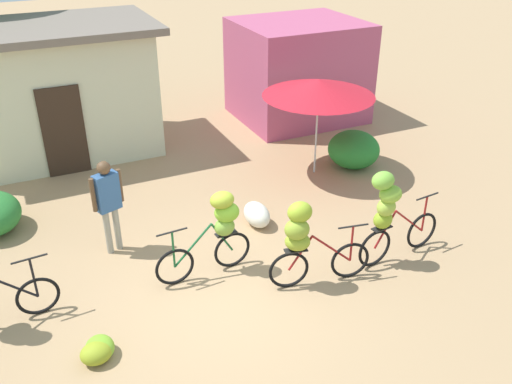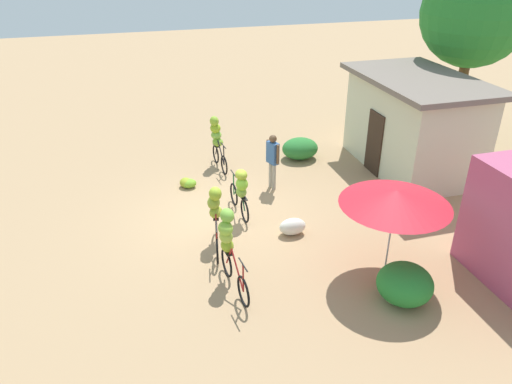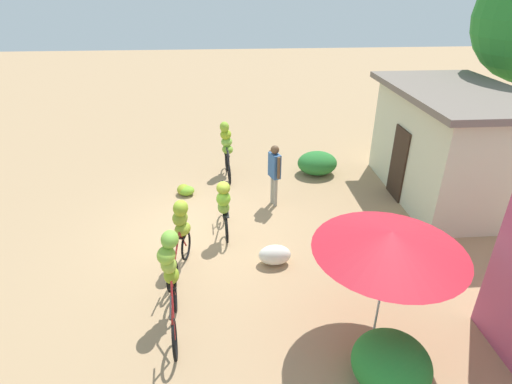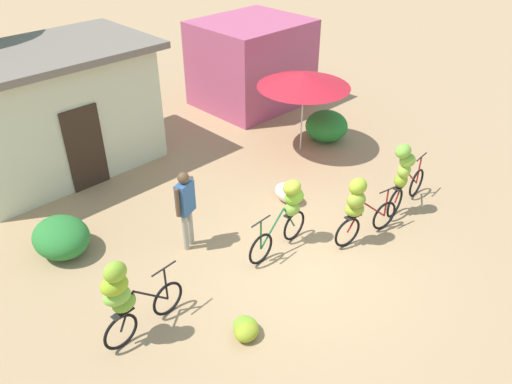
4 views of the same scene
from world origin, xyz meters
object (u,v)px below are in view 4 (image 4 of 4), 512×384
at_px(produce_sack, 288,193).
at_px(person_vendor, 186,202).
at_px(market_umbrella, 304,80).
at_px(bicycle_center_loaded, 359,206).
at_px(building_low, 54,111).
at_px(bicycle_leftmost, 124,295).
at_px(shop_pink, 252,63).
at_px(bicycle_near_pile, 288,209).
at_px(banana_pile_on_ground, 246,329).
at_px(bicycle_by_shop, 405,173).

height_order(produce_sack, person_vendor, person_vendor).
distance_m(market_umbrella, bicycle_center_loaded, 4.26).
distance_m(building_low, produce_sack, 5.96).
bearing_deg(produce_sack, building_low, 119.37).
bearing_deg(produce_sack, bicycle_leftmost, -168.60).
distance_m(bicycle_leftmost, person_vendor, 2.48).
height_order(shop_pink, bicycle_leftmost, shop_pink).
bearing_deg(building_low, bicycle_near_pile, -74.76).
xyz_separation_m(bicycle_near_pile, banana_pile_on_ground, (-2.21, -1.14, -0.74)).
distance_m(building_low, bicycle_by_shop, 8.29).
xyz_separation_m(bicycle_by_shop, person_vendor, (-4.07, 2.28, 0.06)).
bearing_deg(produce_sack, bicycle_by_shop, -54.07).
xyz_separation_m(bicycle_center_loaded, person_vendor, (-2.51, 2.26, 0.18)).
xyz_separation_m(building_low, bicycle_by_shop, (4.30, -7.07, -0.53)).
distance_m(shop_pink, banana_pile_on_ground, 9.88).
bearing_deg(banana_pile_on_ground, bicycle_near_pile, 27.20).
height_order(building_low, market_umbrella, building_low).
bearing_deg(banana_pile_on_ground, bicycle_by_shop, 2.38).
relative_size(market_umbrella, bicycle_near_pile, 1.44).
height_order(building_low, shop_pink, building_low).
bearing_deg(market_umbrella, banana_pile_on_ground, -146.29).
relative_size(building_low, bicycle_center_loaded, 2.95).
height_order(bicycle_leftmost, produce_sack, bicycle_leftmost).
distance_m(bicycle_near_pile, bicycle_center_loaded, 1.40).
bearing_deg(bicycle_leftmost, bicycle_by_shop, -9.49).
distance_m(shop_pink, market_umbrella, 3.64).
bearing_deg(building_low, shop_pink, -2.47).
bearing_deg(banana_pile_on_ground, building_low, 85.77).
xyz_separation_m(bicycle_leftmost, bicycle_center_loaded, (4.65, -1.01, -0.08)).
xyz_separation_m(building_low, bicycle_near_pile, (1.67, -6.13, -0.66)).
xyz_separation_m(building_low, shop_pink, (6.34, -0.27, -0.23)).
distance_m(shop_pink, bicycle_near_pile, 7.50).
bearing_deg(person_vendor, bicycle_near_pile, -43.04).
bearing_deg(building_low, bicycle_center_loaded, -68.75).
distance_m(bicycle_leftmost, bicycle_near_pile, 3.59).
bearing_deg(bicycle_leftmost, person_vendor, 30.14).
relative_size(market_umbrella, banana_pile_on_ground, 4.64).
bearing_deg(banana_pile_on_ground, produce_sack, 32.99).
relative_size(market_umbrella, bicycle_by_shop, 1.36).
bearing_deg(bicycle_near_pile, produce_sack, 42.04).
relative_size(shop_pink, bicycle_by_shop, 1.82).
distance_m(bicycle_by_shop, person_vendor, 4.67).
relative_size(shop_pink, bicycle_center_loaded, 1.91).
bearing_deg(building_low, produce_sack, -60.63).
bearing_deg(bicycle_center_loaded, bicycle_leftmost, 167.71).
distance_m(market_umbrella, bicycle_near_pile, 4.32).
distance_m(bicycle_near_pile, bicycle_by_shop, 2.79).
xyz_separation_m(shop_pink, market_umbrella, (-1.36, -3.31, 0.66)).
relative_size(bicycle_by_shop, banana_pile_on_ground, 3.42).
xyz_separation_m(market_umbrella, bicycle_leftmost, (-6.90, -2.44, -1.00)).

